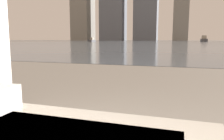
# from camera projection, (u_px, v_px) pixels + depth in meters

# --- Properties ---
(harbor_water) EXTENTS (180.00, 110.00, 0.01)m
(harbor_water) POSITION_uv_depth(u_px,v_px,m) (178.00, 42.00, 58.77)
(harbor_water) COLOR slate
(harbor_water) RESTS_ON ground_plane
(harbor_boat_2) EXTENTS (1.82, 5.19, 1.94)m
(harbor_boat_2) POSITION_uv_depth(u_px,v_px,m) (204.00, 39.00, 69.38)
(harbor_boat_2) COLOR #4C4C51
(harbor_boat_2) RESTS_ON harbor_water
(harbor_boat_4) EXTENTS (1.17, 3.32, 1.24)m
(harbor_boat_4) POSITION_uv_depth(u_px,v_px,m) (92.00, 40.00, 63.72)
(harbor_boat_4) COLOR #4C4C51
(harbor_boat_4) RESTS_ON harbor_water
(skyline_tower_0) EXTENTS (10.15, 12.77, 36.16)m
(skyline_tower_0) POSITION_uv_depth(u_px,v_px,m) (83.00, 9.00, 124.93)
(skyline_tower_0) COLOR gray
(skyline_tower_0) RESTS_ON ground_plane
(skyline_tower_1) EXTENTS (12.74, 11.50, 35.46)m
(skyline_tower_1) POSITION_uv_depth(u_px,v_px,m) (113.00, 8.00, 119.60)
(skyline_tower_1) COLOR slate
(skyline_tower_1) RESTS_ON ground_plane
(skyline_tower_2) EXTENTS (11.95, 10.11, 40.69)m
(skyline_tower_2) POSITION_uv_depth(u_px,v_px,m) (146.00, 1.00, 113.90)
(skyline_tower_2) COLOR slate
(skyline_tower_2) RESTS_ON ground_plane
(skyline_tower_3) EXTENTS (7.44, 7.37, 24.68)m
(skyline_tower_3) POSITION_uv_depth(u_px,v_px,m) (181.00, 16.00, 109.83)
(skyline_tower_3) COLOR gray
(skyline_tower_3) RESTS_ON ground_plane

